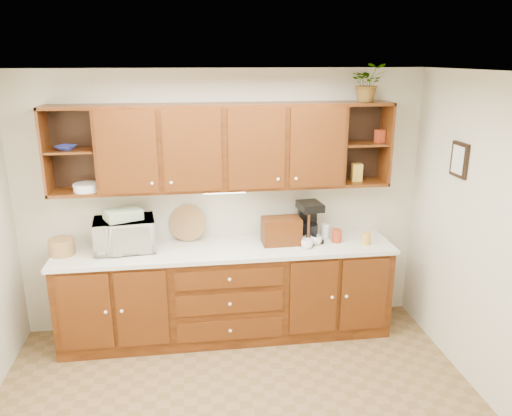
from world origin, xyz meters
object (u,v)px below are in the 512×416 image
object	(u,v)px
bread_box	(281,231)
coffee_maker	(309,222)
potted_plant	(368,83)
microwave	(125,235)

from	to	relation	value
bread_box	coffee_maker	world-z (taller)	coffee_maker
coffee_maker	potted_plant	world-z (taller)	potted_plant
potted_plant	coffee_maker	bearing A→B (deg)	179.42
microwave	coffee_maker	distance (m)	1.79
microwave	coffee_maker	bearing A→B (deg)	-5.16
microwave	bread_box	xyz separation A→B (m)	(1.50, -0.03, -0.02)
bread_box	coffee_maker	size ratio (longest dim) A/B	0.94
potted_plant	microwave	bearing A→B (deg)	-179.24
coffee_maker	potted_plant	bearing A→B (deg)	-7.36
bread_box	coffee_maker	distance (m)	0.30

